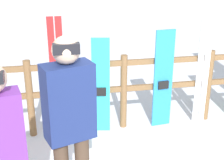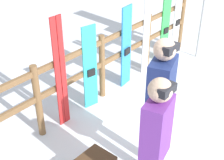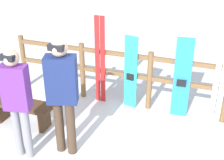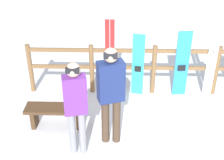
{
  "view_description": "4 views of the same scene",
  "coord_description": "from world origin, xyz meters",
  "px_view_note": "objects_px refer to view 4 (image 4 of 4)",
  "views": [
    {
      "loc": [
        -0.98,
        -2.52,
        2.36
      ],
      "look_at": [
        -0.3,
        0.99,
        1.02
      ],
      "focal_mm": 50.0,
      "sensor_mm": 36.0,
      "label": 1
    },
    {
      "loc": [
        -3.44,
        -1.48,
        3.04
      ],
      "look_at": [
        -0.81,
        0.72,
        1.02
      ],
      "focal_mm": 50.0,
      "sensor_mm": 36.0,
      "label": 2
    },
    {
      "loc": [
        1.08,
        -3.41,
        3.14
      ],
      "look_at": [
        -0.47,
        0.9,
        0.86
      ],
      "focal_mm": 50.0,
      "sensor_mm": 36.0,
      "label": 3
    },
    {
      "loc": [
        -0.74,
        -4.38,
        3.76
      ],
      "look_at": [
        -0.88,
        0.83,
        0.76
      ],
      "focal_mm": 50.0,
      "sensor_mm": 36.0,
      "label": 4
    }
  ],
  "objects_px": {
    "bench": "(56,112)",
    "person_purple": "(75,102)",
    "ski_pair_red": "(110,59)",
    "ski_pair_white": "(212,62)",
    "person_navy": "(111,90)",
    "snowboard_blue": "(182,65)",
    "snowboard_cyan": "(138,66)"
  },
  "relations": [
    {
      "from": "bench",
      "to": "ski_pair_red",
      "type": "xyz_separation_m",
      "value": [
        0.98,
        1.2,
        0.55
      ]
    },
    {
      "from": "person_navy",
      "to": "ski_pair_white",
      "type": "height_order",
      "value": "person_navy"
    },
    {
      "from": "snowboard_cyan",
      "to": "ski_pair_white",
      "type": "relative_size",
      "value": 0.88
    },
    {
      "from": "person_navy",
      "to": "bench",
      "type": "bearing_deg",
      "value": 159.16
    },
    {
      "from": "bench",
      "to": "ski_pair_white",
      "type": "bearing_deg",
      "value": 21.05
    },
    {
      "from": "bench",
      "to": "snowboard_blue",
      "type": "height_order",
      "value": "snowboard_blue"
    },
    {
      "from": "snowboard_cyan",
      "to": "bench",
      "type": "bearing_deg",
      "value": -142.71
    },
    {
      "from": "ski_pair_red",
      "to": "snowboard_blue",
      "type": "distance_m",
      "value": 1.54
    },
    {
      "from": "snowboard_cyan",
      "to": "snowboard_blue",
      "type": "bearing_deg",
      "value": 0.0
    },
    {
      "from": "ski_pair_red",
      "to": "ski_pair_white",
      "type": "height_order",
      "value": "ski_pair_red"
    },
    {
      "from": "person_navy",
      "to": "snowboard_blue",
      "type": "height_order",
      "value": "person_navy"
    },
    {
      "from": "bench",
      "to": "person_purple",
      "type": "height_order",
      "value": "person_purple"
    },
    {
      "from": "bench",
      "to": "person_purple",
      "type": "distance_m",
      "value": 1.11
    },
    {
      "from": "person_purple",
      "to": "snowboard_cyan",
      "type": "bearing_deg",
      "value": 60.44
    },
    {
      "from": "ski_pair_red",
      "to": "ski_pair_white",
      "type": "distance_m",
      "value": 2.15
    },
    {
      "from": "person_purple",
      "to": "snowboard_cyan",
      "type": "height_order",
      "value": "person_purple"
    },
    {
      "from": "bench",
      "to": "snowboard_blue",
      "type": "relative_size",
      "value": 0.76
    },
    {
      "from": "snowboard_blue",
      "to": "ski_pair_white",
      "type": "xyz_separation_m",
      "value": [
        0.62,
        0.0,
        0.06
      ]
    },
    {
      "from": "ski_pair_white",
      "to": "ski_pair_red",
      "type": "bearing_deg",
      "value": -180.0
    },
    {
      "from": "ski_pair_red",
      "to": "bench",
      "type": "bearing_deg",
      "value": -129.03
    },
    {
      "from": "person_navy",
      "to": "ski_pair_white",
      "type": "xyz_separation_m",
      "value": [
        2.08,
        1.6,
        -0.26
      ]
    },
    {
      "from": "bench",
      "to": "person_purple",
      "type": "bearing_deg",
      "value": -54.52
    },
    {
      "from": "snowboard_cyan",
      "to": "ski_pair_white",
      "type": "xyz_separation_m",
      "value": [
        1.55,
        0.0,
        0.1
      ]
    },
    {
      "from": "person_navy",
      "to": "snowboard_cyan",
      "type": "xyz_separation_m",
      "value": [
        0.53,
        1.6,
        -0.36
      ]
    },
    {
      "from": "bench",
      "to": "ski_pair_white",
      "type": "height_order",
      "value": "ski_pair_white"
    },
    {
      "from": "person_purple",
      "to": "bench",
      "type": "bearing_deg",
      "value": 125.48
    },
    {
      "from": "ski_pair_red",
      "to": "ski_pair_white",
      "type": "xyz_separation_m",
      "value": [
        2.15,
        0.0,
        -0.06
      ]
    },
    {
      "from": "bench",
      "to": "ski_pair_white",
      "type": "distance_m",
      "value": 3.39
    },
    {
      "from": "snowboard_blue",
      "to": "ski_pair_white",
      "type": "bearing_deg",
      "value": 0.32
    },
    {
      "from": "bench",
      "to": "ski_pair_white",
      "type": "relative_size",
      "value": 0.71
    },
    {
      "from": "snowboard_blue",
      "to": "person_purple",
      "type": "bearing_deg",
      "value": -136.58
    },
    {
      "from": "person_navy",
      "to": "snowboard_blue",
      "type": "bearing_deg",
      "value": 47.57
    }
  ]
}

